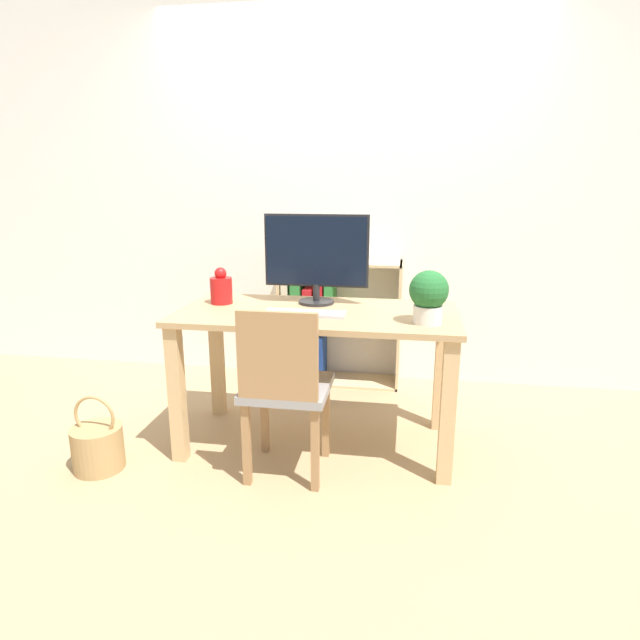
# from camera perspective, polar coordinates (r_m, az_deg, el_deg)

# --- Properties ---
(ground_plane) EXTENTS (10.00, 10.00, 0.00)m
(ground_plane) POSITION_cam_1_polar(r_m,az_deg,el_deg) (3.01, -0.32, -12.89)
(ground_plane) COLOR tan
(wall_back) EXTENTS (8.00, 0.05, 2.60)m
(wall_back) POSITION_cam_1_polar(r_m,az_deg,el_deg) (3.76, 2.54, 13.29)
(wall_back) COLOR silver
(wall_back) RESTS_ON ground_plane
(desk) EXTENTS (1.43, 0.69, 0.74)m
(desk) POSITION_cam_1_polar(r_m,az_deg,el_deg) (2.78, -0.33, -1.71)
(desk) COLOR tan
(desk) RESTS_ON ground_plane
(monitor) EXTENTS (0.56, 0.19, 0.48)m
(monitor) POSITION_cam_1_polar(r_m,az_deg,el_deg) (2.87, -0.39, 7.03)
(monitor) COLOR #232326
(monitor) RESTS_ON desk
(keyboard) EXTENTS (0.40, 0.12, 0.02)m
(keyboard) POSITION_cam_1_polar(r_m,az_deg,el_deg) (2.66, -1.63, 0.71)
(keyboard) COLOR #B2B2B7
(keyboard) RESTS_ON desk
(vase) EXTENTS (0.12, 0.12, 0.20)m
(vase) POSITION_cam_1_polar(r_m,az_deg,el_deg) (2.95, -10.50, 3.33)
(vase) COLOR red
(vase) RESTS_ON desk
(potted_plant) EXTENTS (0.18, 0.18, 0.25)m
(potted_plant) POSITION_cam_1_polar(r_m,az_deg,el_deg) (2.53, 11.51, 2.62)
(potted_plant) COLOR silver
(potted_plant) RESTS_ON desk
(chair) EXTENTS (0.40, 0.40, 0.85)m
(chair) POSITION_cam_1_polar(r_m,az_deg,el_deg) (2.51, -3.82, -6.96)
(chair) COLOR gray
(chair) RESTS_ON ground_plane
(bookshelf) EXTENTS (0.83, 0.28, 0.86)m
(bookshelf) POSITION_cam_1_polar(r_m,az_deg,el_deg) (3.74, -0.13, -0.46)
(bookshelf) COLOR #D8BC8C
(bookshelf) RESTS_ON ground_plane
(basket) EXTENTS (0.25, 0.25, 0.39)m
(basket) POSITION_cam_1_polar(r_m,az_deg,el_deg) (2.93, -22.62, -12.33)
(basket) COLOR tan
(basket) RESTS_ON ground_plane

